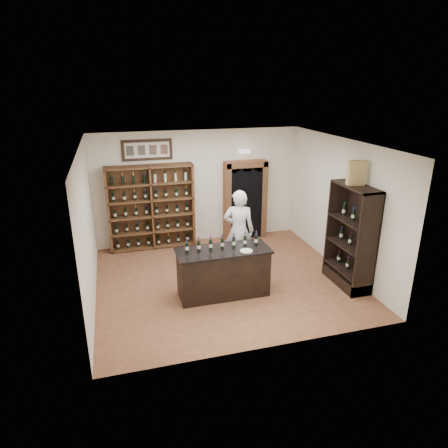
{
  "coord_description": "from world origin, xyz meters",
  "views": [
    {
      "loc": [
        -2.18,
        -7.63,
        4.17
      ],
      "look_at": [
        0.07,
        0.3,
        1.2
      ],
      "focal_mm": 32.0,
      "sensor_mm": 36.0,
      "label": 1
    }
  ],
  "objects_px": {
    "tasting_counter": "(223,272)",
    "side_cabinet": "(350,252)",
    "shopkeeper": "(239,231)",
    "wine_crate": "(356,173)",
    "wine_shelf": "(151,207)",
    "counter_bottle_0": "(187,247)"
  },
  "relations": [
    {
      "from": "side_cabinet",
      "to": "wine_crate",
      "type": "bearing_deg",
      "value": 129.02
    },
    {
      "from": "shopkeeper",
      "to": "wine_crate",
      "type": "relative_size",
      "value": 3.86
    },
    {
      "from": "shopkeeper",
      "to": "tasting_counter",
      "type": "bearing_deg",
      "value": 78.53
    },
    {
      "from": "tasting_counter",
      "to": "shopkeeper",
      "type": "relative_size",
      "value": 0.98
    },
    {
      "from": "wine_shelf",
      "to": "side_cabinet",
      "type": "xyz_separation_m",
      "value": [
        3.82,
        -3.23,
        -0.35
      ]
    },
    {
      "from": "counter_bottle_0",
      "to": "wine_crate",
      "type": "bearing_deg",
      "value": -5.29
    },
    {
      "from": "wine_shelf",
      "to": "wine_crate",
      "type": "height_order",
      "value": "wine_crate"
    },
    {
      "from": "tasting_counter",
      "to": "side_cabinet",
      "type": "relative_size",
      "value": 0.85
    },
    {
      "from": "tasting_counter",
      "to": "wine_crate",
      "type": "relative_size",
      "value": 3.8
    },
    {
      "from": "shopkeeper",
      "to": "wine_crate",
      "type": "distance_m",
      "value": 2.83
    },
    {
      "from": "wine_shelf",
      "to": "shopkeeper",
      "type": "height_order",
      "value": "wine_shelf"
    },
    {
      "from": "tasting_counter",
      "to": "counter_bottle_0",
      "type": "bearing_deg",
      "value": 174.89
    },
    {
      "from": "wine_shelf",
      "to": "side_cabinet",
      "type": "bearing_deg",
      "value": -40.21
    },
    {
      "from": "counter_bottle_0",
      "to": "shopkeeper",
      "type": "bearing_deg",
      "value": 35.28
    },
    {
      "from": "counter_bottle_0",
      "to": "shopkeeper",
      "type": "relative_size",
      "value": 0.16
    },
    {
      "from": "tasting_counter",
      "to": "side_cabinet",
      "type": "bearing_deg",
      "value": -6.28
    },
    {
      "from": "wine_shelf",
      "to": "tasting_counter",
      "type": "distance_m",
      "value": 3.19
    },
    {
      "from": "tasting_counter",
      "to": "wine_crate",
      "type": "bearing_deg",
      "value": -5.34
    },
    {
      "from": "counter_bottle_0",
      "to": "wine_crate",
      "type": "relative_size",
      "value": 0.61
    },
    {
      "from": "tasting_counter",
      "to": "shopkeeper",
      "type": "height_order",
      "value": "shopkeeper"
    },
    {
      "from": "shopkeeper",
      "to": "wine_crate",
      "type": "height_order",
      "value": "wine_crate"
    },
    {
      "from": "wine_shelf",
      "to": "counter_bottle_0",
      "type": "relative_size",
      "value": 7.33
    }
  ]
}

